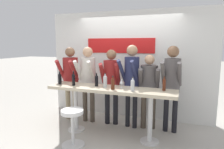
# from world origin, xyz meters

# --- Properties ---
(ground_plane) EXTENTS (40.00, 40.00, 0.00)m
(ground_plane) POSITION_xyz_m (0.00, 0.00, 0.00)
(ground_plane) COLOR #B2ADA3
(back_wall) EXTENTS (4.13, 0.12, 2.64)m
(back_wall) POSITION_xyz_m (-0.00, 1.24, 1.32)
(back_wall) COLOR silver
(back_wall) RESTS_ON ground_plane
(tasting_table) EXTENTS (2.53, 0.56, 0.99)m
(tasting_table) POSITION_xyz_m (0.00, 0.00, 0.84)
(tasting_table) COLOR beige
(tasting_table) RESTS_ON ground_plane
(bar_stool) EXTENTS (0.42, 0.42, 0.68)m
(bar_stool) POSITION_xyz_m (-0.50, -0.61, 0.45)
(bar_stool) COLOR silver
(bar_stool) RESTS_ON ground_plane
(person_far_left) EXTENTS (0.44, 0.56, 1.76)m
(person_far_left) POSITION_xyz_m (-1.21, 0.52, 1.10)
(person_far_left) COLOR gray
(person_far_left) RESTS_ON ground_plane
(person_left) EXTENTS (0.42, 0.55, 1.77)m
(person_left) POSITION_xyz_m (-0.75, 0.52, 1.11)
(person_left) COLOR #473D33
(person_left) RESTS_ON ground_plane
(person_center_left) EXTENTS (0.47, 0.58, 1.71)m
(person_center_left) POSITION_xyz_m (-0.19, 0.56, 1.06)
(person_center_left) COLOR black
(person_center_left) RESTS_ON ground_plane
(person_center) EXTENTS (0.44, 0.58, 1.81)m
(person_center) POSITION_xyz_m (0.28, 0.55, 1.15)
(person_center) COLOR black
(person_center) RESTS_ON ground_plane
(person_center_right) EXTENTS (0.48, 0.57, 1.62)m
(person_center_right) POSITION_xyz_m (0.64, 0.61, 1.00)
(person_center_right) COLOR #473D33
(person_center_right) RESTS_ON ground_plane
(person_right) EXTENTS (0.40, 0.54, 1.80)m
(person_right) POSITION_xyz_m (1.11, 0.59, 1.13)
(person_right) COLOR black
(person_right) RESTS_ON ground_plane
(wine_bottle_0) EXTENTS (0.08, 0.08, 0.28)m
(wine_bottle_0) POSITION_xyz_m (-0.11, 0.01, 1.12)
(wine_bottle_0) COLOR #B7BCC1
(wine_bottle_0) RESTS_ON tasting_table
(wine_bottle_1) EXTENTS (0.06, 0.06, 0.30)m
(wine_bottle_1) POSITION_xyz_m (-0.79, -0.06, 1.12)
(wine_bottle_1) COLOR black
(wine_bottle_1) RESTS_ON tasting_table
(wine_bottle_2) EXTENTS (0.07, 0.07, 0.26)m
(wine_bottle_2) POSITION_xyz_m (0.47, -0.14, 1.11)
(wine_bottle_2) COLOR #B7BCC1
(wine_bottle_2) RESTS_ON tasting_table
(wine_bottle_3) EXTENTS (0.07, 0.07, 0.27)m
(wine_bottle_3) POSITION_xyz_m (-0.32, 0.04, 1.11)
(wine_bottle_3) COLOR black
(wine_bottle_3) RESTS_ON tasting_table
(wine_bottle_4) EXTENTS (0.07, 0.07, 0.28)m
(wine_bottle_4) POSITION_xyz_m (-1.13, -0.04, 1.12)
(wine_bottle_4) COLOR black
(wine_bottle_4) RESTS_ON tasting_table
(wine_bottle_5) EXTENTS (0.07, 0.07, 0.26)m
(wine_bottle_5) POSITION_xyz_m (0.09, -0.12, 1.11)
(wine_bottle_5) COLOR #4C1E0F
(wine_bottle_5) RESTS_ON tasting_table
(wine_bottle_6) EXTENTS (0.06, 0.06, 0.28)m
(wine_bottle_6) POSITION_xyz_m (1.00, 0.11, 1.11)
(wine_bottle_6) COLOR #4C1E0F
(wine_bottle_6) RESTS_ON tasting_table
(wine_glass_0) EXTENTS (0.07, 0.07, 0.18)m
(wine_glass_0) POSITION_xyz_m (0.20, 0.07, 1.11)
(wine_glass_0) COLOR silver
(wine_glass_0) RESTS_ON tasting_table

